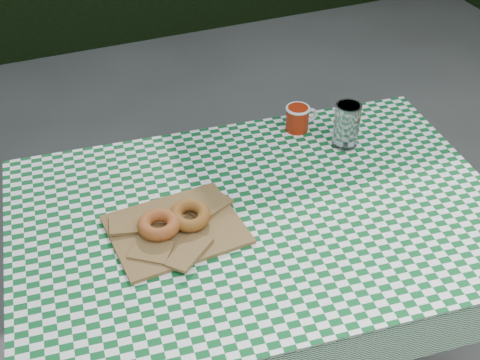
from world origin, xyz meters
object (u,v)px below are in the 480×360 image
object	(u,v)px
table	(258,310)
drinking_glass	(347,125)
paper_bag	(176,228)
coffee_mug	(297,119)

from	to	relation	value
table	drinking_glass	distance (m)	0.61
table	paper_bag	size ratio (longest dim) A/B	3.94
paper_bag	coffee_mug	distance (m)	0.58
paper_bag	coffee_mug	bearing A→B (deg)	32.19
coffee_mug	drinking_glass	bearing A→B (deg)	-55.39
table	paper_bag	bearing A→B (deg)	-179.07
table	paper_bag	world-z (taller)	paper_bag
coffee_mug	table	bearing A→B (deg)	-131.47
paper_bag	drinking_glass	xyz separation A→B (m)	(0.58, 0.18, 0.06)
coffee_mug	drinking_glass	world-z (taller)	drinking_glass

